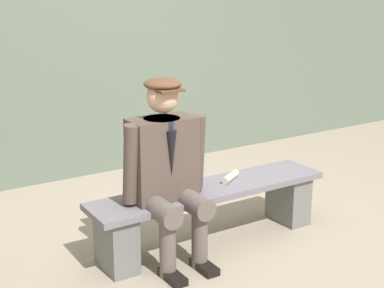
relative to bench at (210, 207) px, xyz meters
name	(u,v)px	position (x,y,z in m)	size (l,w,h in m)	color
ground_plane	(210,242)	(0.00, 0.00, -0.28)	(30.00, 30.00, 0.00)	gray
bench	(210,207)	(0.00, 0.00, 0.00)	(1.86, 0.40, 0.44)	slate
seated_man	(167,166)	(0.40, 0.06, 0.41)	(0.62, 0.58, 1.28)	#4E4037
rolled_magazine	(230,177)	(-0.21, -0.04, 0.18)	(0.05, 0.05, 0.22)	beige
stadium_wall	(97,57)	(0.00, -2.03, 0.87)	(12.00, 0.24, 2.32)	#5B695A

